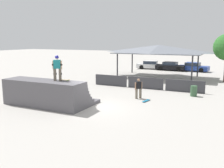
% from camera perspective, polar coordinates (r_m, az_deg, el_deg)
% --- Properties ---
extents(ground_plane, '(160.00, 160.00, 0.00)m').
position_cam_1_polar(ground_plane, '(16.88, -4.24, -5.37)').
color(ground_plane, '#ADA8A0').
extents(quarter_pipe_ramp, '(5.94, 3.43, 1.79)m').
position_cam_1_polar(quarter_pipe_ramp, '(17.87, -14.64, -2.24)').
color(quarter_pipe_ramp, '#565459').
rests_on(quarter_pipe_ramp, ground).
extents(skater_on_deck, '(0.72, 0.42, 1.69)m').
position_cam_1_polar(skater_on_deck, '(16.94, -12.41, 4.00)').
color(skater_on_deck, '#6B6051').
rests_on(skater_on_deck, quarter_pipe_ramp).
extents(skateboard_on_deck, '(0.80, 0.37, 0.09)m').
position_cam_1_polar(skateboard_on_deck, '(16.93, -10.77, 0.94)').
color(skateboard_on_deck, green).
rests_on(skateboard_on_deck, quarter_pipe_ramp).
extents(bystander_walking, '(0.50, 0.53, 1.56)m').
position_cam_1_polar(bystander_walking, '(19.27, 6.08, -0.80)').
color(bystander_walking, '#6B6051').
rests_on(bystander_walking, ground).
extents(skateboard_on_ground, '(0.38, 0.87, 0.09)m').
position_cam_1_polar(skateboard_on_ground, '(18.61, 7.80, -3.79)').
color(skateboard_on_ground, blue).
rests_on(skateboard_on_ground, ground).
extents(barrier_fence, '(10.48, 0.12, 1.05)m').
position_cam_1_polar(barrier_fence, '(23.33, 7.64, 0.21)').
color(barrier_fence, '#3D3D42').
rests_on(barrier_fence, ground).
extents(pavilion_shelter, '(10.13, 5.85, 3.88)m').
position_cam_1_polar(pavilion_shelter, '(30.66, 10.61, 7.81)').
color(pavilion_shelter, '#2D2D33').
rests_on(pavilion_shelter, ground).
extents(trash_bin, '(0.52, 0.52, 0.85)m').
position_cam_1_polar(trash_bin, '(21.11, 18.18, -1.53)').
color(trash_bin, '#385B3D').
rests_on(trash_bin, ground).
extents(parked_car_white, '(4.45, 1.99, 1.27)m').
position_cam_1_polar(parked_car_white, '(39.18, 8.89, 4.28)').
color(parked_car_white, silver).
rests_on(parked_car_white, ground).
extents(parked_car_black, '(4.37, 1.99, 1.27)m').
position_cam_1_polar(parked_car_black, '(37.96, 13.26, 3.95)').
color(parked_car_black, black).
rests_on(parked_car_black, ground).
extents(parked_car_blue, '(4.38, 2.22, 1.27)m').
position_cam_1_polar(parked_car_blue, '(37.75, 18.06, 3.69)').
color(parked_car_blue, navy).
rests_on(parked_car_blue, ground).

